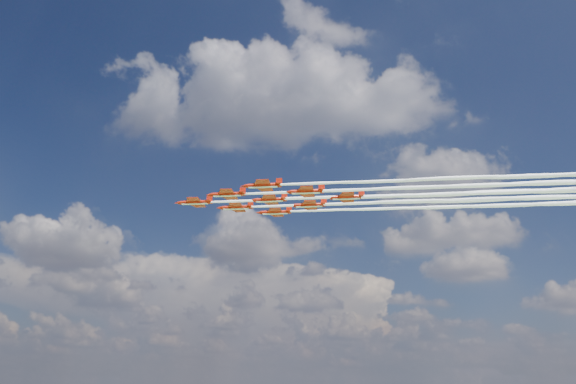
{
  "coord_description": "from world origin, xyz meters",
  "views": [
    {
      "loc": [
        28.21,
        -156.44,
        32.82
      ],
      "look_at": [
        6.46,
        -4.78,
        84.55
      ],
      "focal_mm": 35.0,
      "sensor_mm": 36.0,
      "label": 1
    }
  ],
  "objects": [
    {
      "name": "jet_lead",
      "position": [
        51.06,
        -2.87,
        82.5
      ],
      "size": [
        151.75,
        10.73,
        2.8
      ],
      "rotation": [
        0.0,
        0.0,
        0.03
      ],
      "color": "red"
    },
    {
      "name": "jet_row2_port",
      "position": [
        62.33,
        -8.83,
        82.5
      ],
      "size": [
        151.75,
        10.73,
        2.8
      ],
      "rotation": [
        0.0,
        0.0,
        0.03
      ],
      "color": "red"
    },
    {
      "name": "jet_row2_starb",
      "position": [
        61.9,
        3.84,
        82.5
      ],
      "size": [
        151.75,
        10.73,
        2.8
      ],
      "rotation": [
        0.0,
        0.0,
        0.03
      ],
      "color": "red"
    },
    {
      "name": "jet_row3_port",
      "position": [
        73.59,
        -14.78,
        82.5
      ],
      "size": [
        151.75,
        10.73,
        2.8
      ],
      "rotation": [
        0.0,
        0.0,
        0.03
      ],
      "color": "red"
    },
    {
      "name": "jet_row3_centre",
      "position": [
        73.16,
        -2.11,
        82.5
      ],
      "size": [
        151.75,
        10.73,
        2.8
      ],
      "rotation": [
        0.0,
        0.0,
        0.03
      ],
      "color": "red"
    },
    {
      "name": "jet_row3_starb",
      "position": [
        72.73,
        10.56,
        82.5
      ],
      "size": [
        151.75,
        10.73,
        2.8
      ],
      "rotation": [
        0.0,
        0.0,
        0.03
      ],
      "color": "red"
    },
    {
      "name": "jet_row4_starb",
      "position": [
        83.99,
        4.6,
        82.5
      ],
      "size": [
        151.75,
        10.73,
        2.8
      ],
      "rotation": [
        0.0,
        0.0,
        0.03
      ],
      "color": "red"
    }
  ]
}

